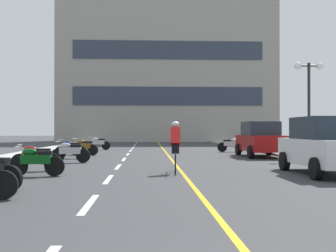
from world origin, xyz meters
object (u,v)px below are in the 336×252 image
at_px(motorcycle_7, 84,147).
at_px(motorcycle_3, 36,161).
at_px(street_lamp_mid, 309,86).
at_px(parked_car_near, 325,146).
at_px(parked_car_mid, 260,139).
at_px(motorcycle_4, 36,157).
at_px(motorcycle_5, 70,152).
at_px(motorcycle_8, 231,144).
at_px(cyclist_rider, 175,146).
at_px(motorcycle_9, 98,143).
at_px(motorcycle_6, 71,149).

bearing_deg(motorcycle_7, motorcycle_3, -89.29).
height_order(street_lamp_mid, parked_car_near, street_lamp_mid).
distance_m(parked_car_mid, motorcycle_4, 11.98).
relative_size(motorcycle_5, motorcycle_8, 1.00).
bearing_deg(parked_car_mid, motorcycle_8, 97.20).
bearing_deg(cyclist_rider, motorcycle_4, 169.61).
relative_size(motorcycle_5, motorcycle_9, 1.00).
distance_m(motorcycle_8, cyclist_rider, 13.36).
relative_size(motorcycle_5, cyclist_rider, 0.96).
xyz_separation_m(street_lamp_mid, motorcycle_3, (-11.43, -7.71, -3.10)).
bearing_deg(motorcycle_4, motorcycle_6, 89.32).
relative_size(parked_car_mid, motorcycle_8, 2.47).
height_order(parked_car_near, motorcycle_4, parked_car_near).
bearing_deg(motorcycle_7, motorcycle_6, -94.70).
relative_size(parked_car_mid, cyclist_rider, 2.38).
relative_size(motorcycle_5, motorcycle_6, 1.02).
bearing_deg(motorcycle_5, motorcycle_7, 92.34).
relative_size(motorcycle_4, motorcycle_8, 1.00).
height_order(street_lamp_mid, parked_car_mid, street_lamp_mid).
relative_size(motorcycle_8, motorcycle_9, 1.00).
xyz_separation_m(motorcycle_4, motorcycle_5, (0.51, 3.57, 0.00)).
relative_size(parked_car_near, motorcycle_6, 2.51).
xyz_separation_m(street_lamp_mid, parked_car_near, (-2.45, -7.63, -2.65)).
height_order(motorcycle_5, cyclist_rider, cyclist_rider).
distance_m(motorcycle_5, motorcycle_6, 2.67).
height_order(parked_car_mid, motorcycle_9, parked_car_mid).
xyz_separation_m(motorcycle_4, motorcycle_8, (9.07, 11.76, 0.00)).
xyz_separation_m(motorcycle_3, motorcycle_5, (0.09, 5.20, 0.00)).
distance_m(motorcycle_6, motorcycle_7, 2.69).
xyz_separation_m(street_lamp_mid, motorcycle_6, (-11.78, 0.13, -3.10)).
distance_m(parked_car_mid, motorcycle_7, 9.55).
xyz_separation_m(motorcycle_5, motorcycle_9, (-0.14, 11.30, 0.00)).
bearing_deg(street_lamp_mid, motorcycle_4, -152.85).
xyz_separation_m(motorcycle_3, motorcycle_8, (8.64, 13.38, 0.00)).
bearing_deg(motorcycle_6, motorcycle_5, -80.57).
bearing_deg(motorcycle_8, street_lamp_mid, -63.87).
bearing_deg(motorcycle_7, motorcycle_5, -87.66).
relative_size(street_lamp_mid, cyclist_rider, 2.63).
bearing_deg(motorcycle_3, motorcycle_8, 57.14).
height_order(motorcycle_4, motorcycle_8, same).
xyz_separation_m(parked_car_mid, cyclist_rider, (-4.94, -7.94, -0.03)).
bearing_deg(parked_car_near, motorcycle_9, 118.79).
xyz_separation_m(parked_car_near, parked_car_mid, (0.26, 8.62, 0.00)).
bearing_deg(motorcycle_3, parked_car_mid, 43.30).
height_order(parked_car_near, motorcycle_7, parked_car_near).
bearing_deg(motorcycle_4, motorcycle_3, -75.39).
xyz_separation_m(motorcycle_6, motorcycle_8, (8.99, 5.55, 0.00)).
bearing_deg(motorcycle_9, motorcycle_5, -89.31).
xyz_separation_m(parked_car_near, cyclist_rider, (-4.68, 0.68, -0.03)).
distance_m(street_lamp_mid, motorcycle_9, 14.79).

